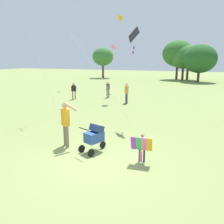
% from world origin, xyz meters
% --- Properties ---
extents(ground_plane, '(120.00, 120.00, 0.00)m').
position_xyz_m(ground_plane, '(0.00, 0.00, 0.00)').
color(ground_plane, '#849351').
extents(treeline_distant, '(38.93, 7.36, 6.22)m').
position_xyz_m(treeline_distant, '(2.76, 31.23, 3.62)').
color(treeline_distant, brown).
rests_on(treeline_distant, ground).
extents(child_with_butterfly_kite, '(0.69, 0.37, 0.96)m').
position_xyz_m(child_with_butterfly_kite, '(1.38, 0.55, 0.59)').
color(child_with_butterfly_kite, '#33384C').
rests_on(child_with_butterfly_kite, ground).
extents(person_adult_flyer, '(0.69, 0.46, 1.79)m').
position_xyz_m(person_adult_flyer, '(-1.68, 0.79, 1.03)').
color(person_adult_flyer, '#7F705B').
rests_on(person_adult_flyer, ground).
extents(stroller, '(0.77, 1.12, 1.03)m').
position_xyz_m(stroller, '(-0.44, 0.75, 0.61)').
color(stroller, black).
rests_on(stroller, ground).
extents(kite_adult_black, '(1.52, 4.10, 4.84)m').
position_xyz_m(kite_adult_black, '(-0.33, 4.58, 4.27)').
color(kite_adult_black, black).
rests_on(kite_adult_black, ground).
extents(kite_orange_delta, '(2.40, 3.65, 4.38)m').
position_xyz_m(kite_orange_delta, '(-3.67, 10.20, 4.11)').
color(kite_orange_delta, pink).
rests_on(kite_orange_delta, ground).
extents(person_red_shirt, '(0.26, 0.44, 1.40)m').
position_xyz_m(person_red_shirt, '(-4.87, 11.87, 0.83)').
color(person_red_shirt, '#4C4C51').
rests_on(person_red_shirt, ground).
extents(person_sitting_far, '(0.36, 0.43, 1.56)m').
position_xyz_m(person_sitting_far, '(-2.51, 10.03, 0.92)').
color(person_sitting_far, '#33384C').
rests_on(person_sitting_far, ground).
extents(person_back_turned, '(0.37, 0.32, 1.36)m').
position_xyz_m(person_back_turned, '(-7.15, 10.00, 0.80)').
color(person_back_turned, '#7F705B').
rests_on(person_back_turned, ground).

